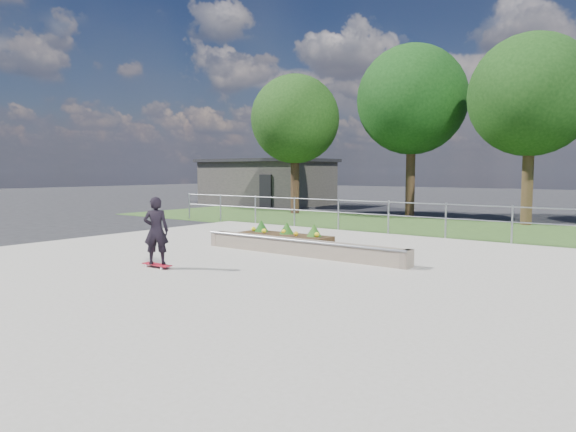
% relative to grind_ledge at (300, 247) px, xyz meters
% --- Properties ---
extents(ground, '(120.00, 120.00, 0.00)m').
position_rel_grind_ledge_xyz_m(ground, '(-0.21, -1.99, -0.26)').
color(ground, black).
rests_on(ground, ground).
extents(grass_verge, '(30.00, 8.00, 0.02)m').
position_rel_grind_ledge_xyz_m(grass_verge, '(-0.21, 9.01, -0.25)').
color(grass_verge, '#2A471C').
rests_on(grass_verge, ground).
extents(concrete_slab, '(15.00, 15.00, 0.06)m').
position_rel_grind_ledge_xyz_m(concrete_slab, '(-0.21, -1.99, -0.23)').
color(concrete_slab, gray).
rests_on(concrete_slab, ground).
extents(fence, '(20.06, 0.06, 1.20)m').
position_rel_grind_ledge_xyz_m(fence, '(-0.21, 5.51, 0.51)').
color(fence, '#92969A').
rests_on(fence, ground).
extents(building, '(8.40, 5.40, 3.00)m').
position_rel_grind_ledge_xyz_m(building, '(-14.21, 16.01, 1.25)').
color(building, '#302E2B').
rests_on(building, ground).
extents(tree_far_left, '(4.55, 4.55, 7.15)m').
position_rel_grind_ledge_xyz_m(tree_far_left, '(-8.21, 11.01, 4.59)').
color(tree_far_left, black).
rests_on(tree_far_left, ground).
extents(tree_mid_left, '(5.25, 5.25, 8.25)m').
position_rel_grind_ledge_xyz_m(tree_mid_left, '(-2.71, 13.01, 5.34)').
color(tree_mid_left, '#301F13').
rests_on(tree_mid_left, ground).
extents(tree_mid_right, '(4.90, 4.90, 7.70)m').
position_rel_grind_ledge_xyz_m(tree_mid_right, '(2.79, 12.01, 4.97)').
color(tree_mid_right, '#362615').
rests_on(tree_mid_right, ground).
extents(grind_ledge, '(6.00, 0.44, 0.43)m').
position_rel_grind_ledge_xyz_m(grind_ledge, '(0.00, 0.00, 0.00)').
color(grind_ledge, '#6C5E4F').
rests_on(grind_ledge, concrete_slab).
extents(planter_bed, '(3.00, 1.20, 0.61)m').
position_rel_grind_ledge_xyz_m(planter_bed, '(-1.75, 1.55, -0.02)').
color(planter_bed, black).
rests_on(planter_bed, concrete_slab).
extents(skateboarder, '(0.80, 0.62, 1.59)m').
position_rel_grind_ledge_xyz_m(skateboarder, '(-1.55, -3.30, 0.62)').
color(skateboarder, silver).
rests_on(skateboarder, concrete_slab).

